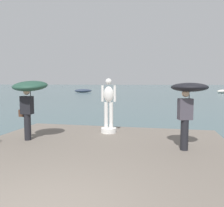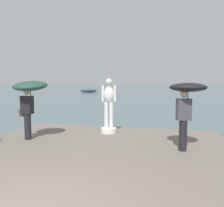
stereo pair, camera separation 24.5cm
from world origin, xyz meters
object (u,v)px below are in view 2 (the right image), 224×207
object	(u,v)px
statue_white_figure	(109,110)
onlooker_left	(30,92)
onlooker_right	(187,96)
boat_far	(89,91)

from	to	relation	value
statue_white_figure	onlooker_left	size ratio (longest dim) A/B	1.02
statue_white_figure	onlooker_right	distance (m)	3.27
statue_white_figure	onlooker_left	xyz separation A→B (m)	(-2.33, -1.62, 0.75)
onlooker_left	boat_far	world-z (taller)	onlooker_left
onlooker_left	boat_far	distance (m)	46.56
onlooker_right	boat_far	xyz separation A→B (m)	(-18.44, 44.66, -1.54)
boat_far	onlooker_right	bearing A→B (deg)	-67.56
statue_white_figure	onlooker_left	bearing A→B (deg)	-145.09
onlooker_left	boat_far	size ratio (longest dim) A/B	0.48
statue_white_figure	boat_far	size ratio (longest dim) A/B	0.49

